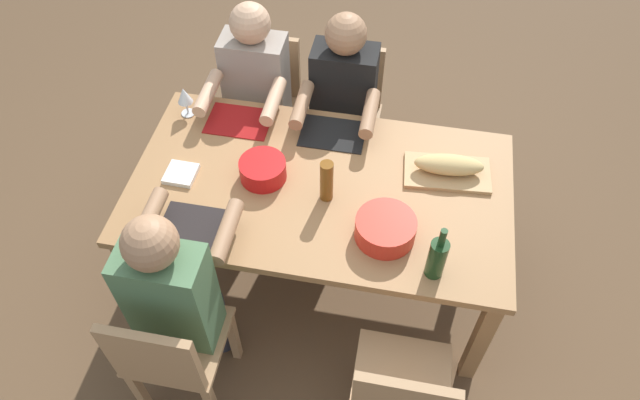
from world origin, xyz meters
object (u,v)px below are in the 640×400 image
serving_bowl_salad (262,170)px  wine_bottle (437,258)px  diner_far_center (342,102)px  chair_near_right (401,396)px  diner_near_left (175,290)px  bread_loaf (449,165)px  chair_far_center (346,109)px  serving_bowl_greens (386,228)px  cutting_board (447,173)px  chair_far_left (266,99)px  dining_table (320,196)px  beer_bottle (327,181)px  napkin_stack (181,174)px  diner_far_left (255,90)px  chair_near_left (170,354)px  wine_glass (184,96)px

serving_bowl_salad → wine_bottle: wine_bottle is taller
diner_far_center → chair_near_right: size_ratio=1.41×
diner_near_left → bread_loaf: (1.06, 0.81, 0.11)m
wine_bottle → chair_far_center: bearing=114.5°
serving_bowl_greens → cutting_board: (0.25, 0.41, -0.05)m
bread_loaf → cutting_board: bearing=0.0°
wine_bottle → chair_far_left: bearing=130.7°
serving_bowl_salad → bread_loaf: bread_loaf is taller
dining_table → chair_far_left: (-0.48, 0.82, -0.18)m
diner_far_center → beer_bottle: diner_far_center is taller
wine_bottle → napkin_stack: 1.24m
chair_far_center → bread_loaf: 0.92m
diner_near_left → beer_bottle: (0.53, 0.57, 0.15)m
serving_bowl_greens → beer_bottle: beer_bottle is taller
serving_bowl_greens → diner_far_left: bearing=133.1°
napkin_stack → serving_bowl_greens: bearing=-9.7°
serving_bowl_salad → beer_bottle: bearing=-11.1°
serving_bowl_salad → diner_near_left: bearing=-108.8°
dining_table → wine_bottle: 0.69m
diner_near_left → beer_bottle: size_ratio=5.45×
diner_far_left → chair_near_left: size_ratio=1.41×
chair_near_right → napkin_stack: size_ratio=6.07×
diner_far_center → chair_near_right: 1.55m
dining_table → beer_bottle: beer_bottle is taller
beer_bottle → serving_bowl_greens: bearing=-30.2°
diner_far_center → dining_table: bearing=-90.0°
cutting_board → chair_far_center: bearing=131.7°
beer_bottle → napkin_stack: 0.70m
dining_table → diner_near_left: 0.80m
chair_near_left → diner_far_center: bearing=71.6°
diner_far_left → chair_far_center: diner_far_left is taller
chair_far_left → chair_far_center: bearing=0.0°
chair_near_right → bread_loaf: same height
diner_far_center → diner_near_left: bearing=-110.8°
serving_bowl_salad → beer_bottle: (0.31, -0.06, 0.05)m
dining_table → diner_far_left: (-0.48, 0.64, 0.04)m
serving_bowl_greens → napkin_stack: 0.99m
cutting_board → wine_glass: wine_glass is taller
diner_far_left → chair_near_left: diner_far_left is taller
dining_table → bread_loaf: 0.62m
napkin_stack → chair_far_left: bearing=79.4°
chair_far_center → serving_bowl_salad: chair_far_center is taller
chair_far_center → diner_near_left: diner_near_left is taller
diner_near_left → bread_loaf: diner_near_left is taller
beer_bottle → diner_near_left: bearing=-132.7°
chair_near_left → cutting_board: bearing=43.3°
serving_bowl_salad → bread_loaf: (0.84, 0.18, 0.01)m
chair_far_left → chair_near_right: bearing=-59.4°
serving_bowl_salad → wine_bottle: bearing=-24.7°
napkin_stack → diner_far_center: bearing=47.2°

